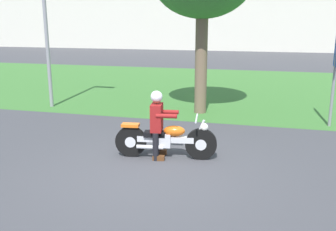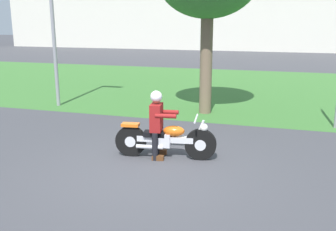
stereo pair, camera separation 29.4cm
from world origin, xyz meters
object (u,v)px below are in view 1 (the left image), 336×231
at_px(motorcycle_lead, 166,139).
at_px(sign_banner, 336,62).
at_px(streetlight_pole, 48,2).
at_px(rider_lead, 158,119).

height_order(motorcycle_lead, sign_banner, sign_banner).
bearing_deg(motorcycle_lead, streetlight_pole, 134.41).
relative_size(rider_lead, streetlight_pole, 0.27).
xyz_separation_m(streetlight_pole, sign_banner, (8.42, -0.29, -1.58)).
relative_size(motorcycle_lead, sign_banner, 0.81).
bearing_deg(rider_lead, sign_banner, 34.68).
distance_m(motorcycle_lead, rider_lead, 0.46).
xyz_separation_m(motorcycle_lead, sign_banner, (3.64, 3.44, 1.33)).
relative_size(motorcycle_lead, streetlight_pole, 0.40).
relative_size(motorcycle_lead, rider_lead, 1.49).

